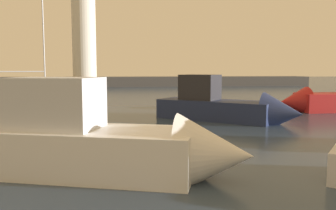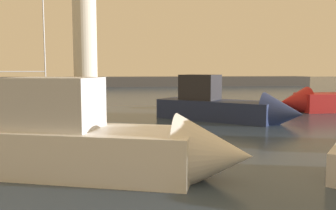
# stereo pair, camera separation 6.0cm
# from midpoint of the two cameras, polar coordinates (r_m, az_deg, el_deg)

# --- Properties ---
(ground_plane) EXTENTS (220.00, 220.00, 0.00)m
(ground_plane) POSITION_cam_midpoint_polar(r_m,az_deg,el_deg) (32.00, -5.02, 0.36)
(ground_plane) COLOR #2D3D51
(breakwater) EXTENTS (65.94, 5.18, 1.73)m
(breakwater) POSITION_cam_midpoint_polar(r_m,az_deg,el_deg) (63.09, -6.34, 3.82)
(breakwater) COLOR #423F3D
(breakwater) RESTS_ON ground_plane
(lighthouse) EXTENTS (4.09, 4.09, 18.81)m
(lighthouse) POSITION_cam_midpoint_polar(r_m,az_deg,el_deg) (63.81, -13.65, 12.51)
(lighthouse) COLOR silver
(lighthouse) RESTS_ON breakwater
(motorboat_2) EXTENTS (8.14, 7.11, 3.20)m
(motorboat_2) POSITION_cam_midpoint_polar(r_m,az_deg,el_deg) (20.95, 10.23, -0.32)
(motorboat_2) COLOR #1E284C
(motorboat_2) RESTS_ON ground_plane
(motorboat_4) EXTENTS (8.44, 4.67, 3.19)m
(motorboat_4) POSITION_cam_midpoint_polar(r_m,az_deg,el_deg) (10.17, -9.23, -6.18)
(motorboat_4) COLOR white
(motorboat_4) RESTS_ON ground_plane
(motorboat_5) EXTENTS (9.02, 2.46, 3.13)m
(motorboat_5) POSITION_cam_midpoint_polar(r_m,az_deg,el_deg) (28.28, 25.71, 0.88)
(motorboat_5) COLOR #B21E1E
(motorboat_5) RESTS_ON ground_plane
(sailboat_moored) EXTENTS (7.24, 3.72, 11.56)m
(sailboat_moored) POSITION_cam_midpoint_polar(r_m,az_deg,el_deg) (32.24, -20.66, 1.05)
(sailboat_moored) COLOR silver
(sailboat_moored) RESTS_ON ground_plane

